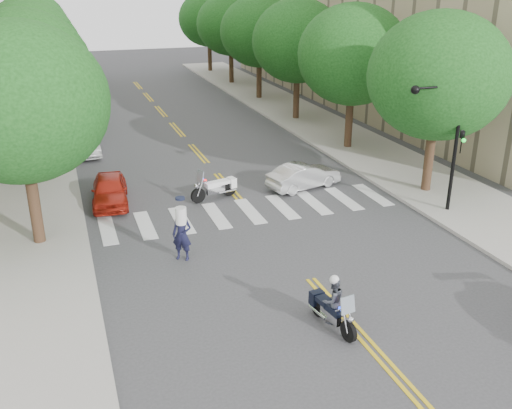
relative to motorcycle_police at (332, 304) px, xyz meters
name	(u,v)px	position (x,y,z in m)	size (l,w,h in m)	color
ground	(311,279)	(0.61, 2.80, -0.77)	(140.00, 140.00, 0.00)	#38383A
sidewalk_left	(29,141)	(-8.89, 24.80, -0.70)	(5.00, 60.00, 0.15)	#9E9991
sidewalk_right	(305,118)	(10.11, 24.80, -0.70)	(5.00, 60.00, 0.15)	#9E9991
tree_l_0	(19,103)	(-8.19, 8.80, 4.78)	(6.40, 6.40, 8.45)	#382316
tree_l_1	(24,70)	(-8.19, 16.80, 4.78)	(6.40, 6.40, 8.45)	#382316
tree_l_2	(28,51)	(-8.19, 24.80, 4.78)	(6.40, 6.40, 8.45)	#382316
tree_l_3	(30,39)	(-8.19, 32.80, 4.78)	(6.40, 6.40, 8.45)	#382316
tree_l_4	(32,30)	(-8.19, 40.80, 4.78)	(6.40, 6.40, 8.45)	#382316
tree_l_5	(33,23)	(-8.19, 48.80, 4.78)	(6.40, 6.40, 8.45)	#382316
tree_r_0	(439,76)	(9.41, 8.80, 4.78)	(6.40, 6.40, 8.45)	#382316
tree_r_1	(353,55)	(9.41, 16.80, 4.78)	(6.40, 6.40, 8.45)	#382316
tree_r_2	(298,41)	(9.41, 24.80, 4.78)	(6.40, 6.40, 8.45)	#382316
tree_r_3	(259,31)	(9.41, 32.80, 4.78)	(6.40, 6.40, 8.45)	#382316
tree_r_4	(231,24)	(9.41, 40.80, 4.78)	(6.40, 6.40, 8.45)	#382316
tree_r_5	(209,19)	(9.41, 48.80, 4.78)	(6.40, 6.40, 8.45)	#382316
traffic_signal_pole	(448,131)	(8.33, 6.30, 2.95)	(2.82, 0.42, 6.00)	black
motorcycle_police	(332,304)	(0.00, 0.00, 0.00)	(0.79, 2.13, 1.73)	black
motorcycle_parked	(218,187)	(-0.30, 11.34, -0.24)	(2.34, 0.98, 1.54)	black
officer_standing	(182,235)	(-3.21, 5.75, 0.21)	(0.72, 0.47, 1.97)	black
convertible	(304,176)	(4.08, 11.30, -0.15)	(1.31, 3.77, 1.24)	silver
parked_car_a	(110,190)	(-5.13, 12.30, -0.11)	(1.56, 3.88, 1.32)	#AA2012
parked_car_b	(85,144)	(-5.69, 20.80, -0.13)	(1.36, 3.90, 1.29)	#B8B8B8
parked_car_c	(83,138)	(-5.69, 22.30, -0.18)	(1.95, 4.24, 1.18)	#B8BBC0
parked_car_d	(90,107)	(-4.59, 31.30, -0.16)	(1.70, 4.19, 1.22)	black
parked_car_e	(73,98)	(-5.69, 34.95, -0.10)	(1.60, 3.97, 1.35)	#A8A8AD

